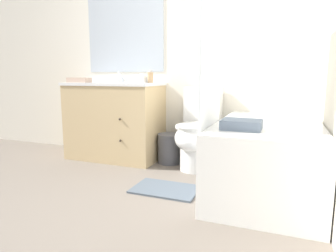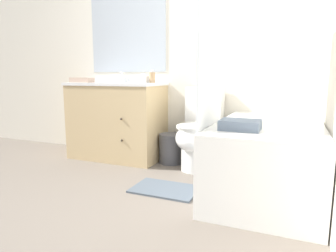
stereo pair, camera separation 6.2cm
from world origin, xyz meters
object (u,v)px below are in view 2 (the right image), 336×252
Objects in this scene: vanity_cabinet at (117,120)px; soap_dispenser at (152,77)px; bath_mat at (165,189)px; sink_faucet at (124,79)px; tissue_box at (143,79)px; bathtub at (267,157)px; toilet at (198,133)px; hand_towel_folded at (82,80)px; bath_towel_folded at (240,125)px; wastebasket at (171,148)px.

soap_dispenser is (0.42, 0.05, 0.48)m from vanity_cabinet.
vanity_cabinet reaches higher than bath_mat.
sink_faucet is (-0.00, 0.18, 0.45)m from vanity_cabinet.
bath_mat is (0.59, -0.76, -0.88)m from tissue_box.
vanity_cabinet is 1.22m from bath_mat.
bathtub is at bearing -19.87° from sink_faucet.
tissue_box is 0.11m from soap_dispenser.
hand_towel_folded is (-1.32, -0.07, 0.50)m from toilet.
toilet reaches higher than bath_mat.
bathtub is 0.51m from bath_towel_folded.
toilet is (0.97, -0.07, -0.06)m from vanity_cabinet.
toilet is 3.26× the size of hand_towel_folded.
soap_dispenser reaches higher than tissue_box.
bath_towel_folded is at bearing -35.71° from tissue_box.
soap_dispenser is (-0.23, 0.02, 0.75)m from wastebasket.
wastebasket is at bearing -12.70° from sink_faucet.
soap_dispenser is (0.11, -0.00, 0.02)m from tissue_box.
bath_towel_folded is (1.18, -0.85, -0.30)m from tissue_box.
bath_towel_folded is at bearing -38.27° from soap_dispenser.
toilet is 0.84m from tissue_box.
bath_mat is at bearing -38.46° from vanity_cabinet.
sink_faucet is at bearing 158.13° from tissue_box.
sink_faucet is 1.01× the size of soap_dispenser.
sink_faucet is at bearing 41.83° from hand_towel_folded.
bath_mat is at bearing -158.89° from bathtub.
bath_towel_folded is at bearing -112.87° from bathtub.
soap_dispenser reaches higher than toilet.
toilet is 7.05× the size of tissue_box.
bath_towel_folded is at bearing -28.14° from vanity_cabinet.
soap_dispenser is 0.57× the size of hand_towel_folded.
hand_towel_folded is 1.62m from bath_mat.
vanity_cabinet reaches higher than bath_towel_folded.
toilet is 5.74× the size of soap_dispenser.
vanity_cabinet is 4.17× the size of hand_towel_folded.
toilet is at bearing 152.92° from bathtub.
bath_towel_folded reaches higher than wastebasket.
sink_faucet reaches higher than bath_mat.
bath_towel_folded is (1.07, -0.85, -0.32)m from soap_dispenser.
vanity_cabinet is at bearing -90.00° from sink_faucet.
hand_towel_folded reaches higher than bathtub.
sink_faucet is at bearing 90.00° from vanity_cabinet.
tissue_box is at bearing 178.64° from soap_dispenser.
soap_dispenser is at bearing -1.36° from tissue_box.
vanity_cabinet is at bearing 165.72° from bathtub.
sink_faucet is 1.54m from bath_mat.
vanity_cabinet is at bearing 175.80° from toilet.
hand_towel_folded is at bearing -177.05° from toilet.
bathtub is 0.85m from bath_mat.
soap_dispenser reaches higher than sink_faucet.
sink_faucet is 0.44m from soap_dispenser.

